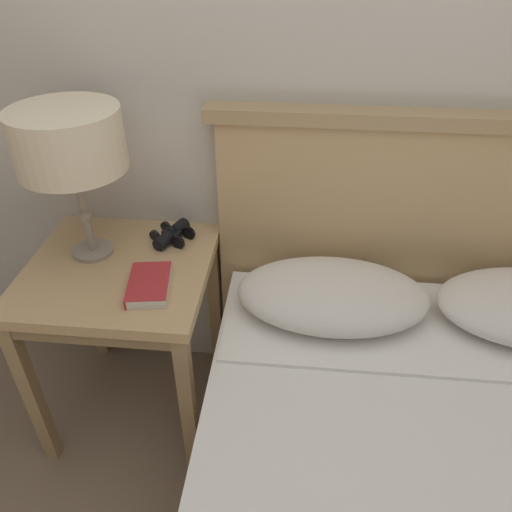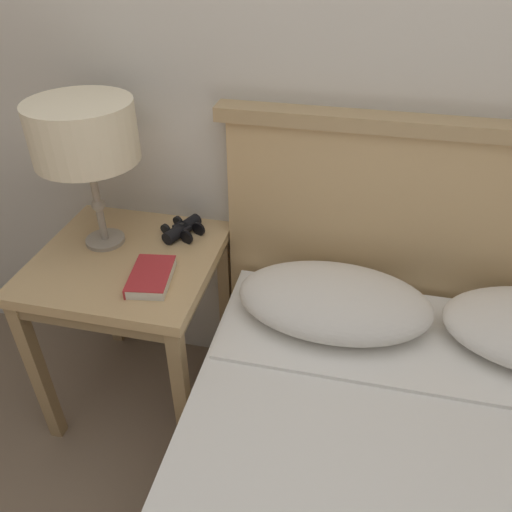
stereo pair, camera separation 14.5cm
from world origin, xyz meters
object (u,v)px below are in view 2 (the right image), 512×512
object	(u,v)px
book_on_nightstand	(150,277)
binoculars_pair	(182,229)
table_lamp	(84,134)
nightstand	(130,277)

from	to	relation	value
book_on_nightstand	binoculars_pair	bearing A→B (deg)	88.63
table_lamp	book_on_nightstand	xyz separation A→B (m)	(0.24, -0.17, -0.36)
nightstand	binoculars_pair	bearing A→B (deg)	48.88
table_lamp	nightstand	bearing A→B (deg)	-30.72
table_lamp	binoculars_pair	xyz separation A→B (m)	(0.24, 0.10, -0.36)
nightstand	binoculars_pair	xyz separation A→B (m)	(0.14, 0.16, 0.11)
table_lamp	book_on_nightstand	distance (m)	0.47
book_on_nightstand	binoculars_pair	xyz separation A→B (m)	(0.01, 0.27, 0.01)
nightstand	book_on_nightstand	world-z (taller)	book_on_nightstand
nightstand	table_lamp	bearing A→B (deg)	149.28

